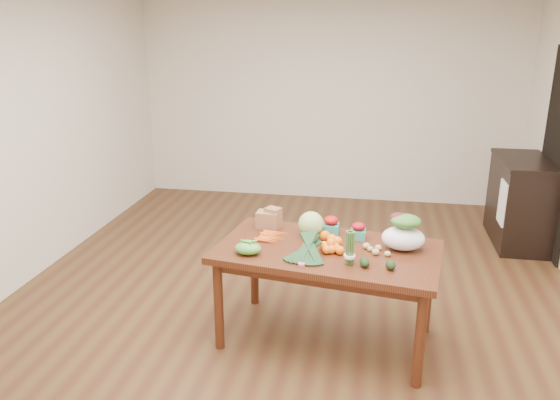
% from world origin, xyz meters
% --- Properties ---
extents(floor, '(6.00, 6.00, 0.00)m').
position_xyz_m(floor, '(0.00, 0.00, 0.00)').
color(floor, '#52371C').
rests_on(floor, ground).
extents(room_walls, '(5.02, 6.02, 2.70)m').
position_xyz_m(room_walls, '(0.00, 0.00, 1.35)').
color(room_walls, silver).
rests_on(room_walls, floor).
extents(dining_table, '(1.71, 1.11, 0.75)m').
position_xyz_m(dining_table, '(0.34, -0.57, 0.38)').
color(dining_table, '#532513').
rests_on(dining_table, floor).
extents(doorway_dark, '(0.02, 1.00, 2.10)m').
position_xyz_m(doorway_dark, '(2.48, 1.60, 1.05)').
color(doorway_dark, black).
rests_on(doorway_dark, floor).
extents(cabinet, '(0.52, 1.02, 0.94)m').
position_xyz_m(cabinet, '(2.22, 1.74, 0.47)').
color(cabinet, black).
rests_on(cabinet, floor).
extents(dish_towel, '(0.02, 0.28, 0.45)m').
position_xyz_m(dish_towel, '(1.96, 1.40, 0.55)').
color(dish_towel, white).
rests_on(dish_towel, cabinet).
extents(paper_bag, '(0.26, 0.22, 0.16)m').
position_xyz_m(paper_bag, '(-0.17, -0.23, 0.83)').
color(paper_bag, brown).
rests_on(paper_bag, dining_table).
extents(cabbage, '(0.20, 0.20, 0.20)m').
position_xyz_m(cabbage, '(0.19, -0.35, 0.85)').
color(cabbage, '#ACCE77').
rests_on(cabbage, dining_table).
extents(strawberry_basket_a, '(0.14, 0.14, 0.11)m').
position_xyz_m(strawberry_basket_a, '(0.34, -0.27, 0.81)').
color(strawberry_basket_a, red).
rests_on(strawberry_basket_a, dining_table).
extents(strawberry_basket_b, '(0.13, 0.13, 0.10)m').
position_xyz_m(strawberry_basket_b, '(0.55, -0.34, 0.80)').
color(strawberry_basket_b, '#B20B1D').
rests_on(strawberry_basket_b, dining_table).
extents(orange_a, '(0.08, 0.08, 0.08)m').
position_xyz_m(orange_a, '(0.30, -0.42, 0.79)').
color(orange_a, orange).
rests_on(orange_a, dining_table).
extents(orange_b, '(0.07, 0.07, 0.07)m').
position_xyz_m(orange_b, '(0.36, -0.47, 0.79)').
color(orange_b, orange).
rests_on(orange_b, dining_table).
extents(orange_c, '(0.07, 0.07, 0.07)m').
position_xyz_m(orange_c, '(0.40, -0.51, 0.79)').
color(orange_c, orange).
rests_on(orange_c, dining_table).
extents(mandarin_cluster, '(0.20, 0.20, 0.10)m').
position_xyz_m(mandarin_cluster, '(0.37, -0.63, 0.80)').
color(mandarin_cluster, '#FF570F').
rests_on(mandarin_cluster, dining_table).
extents(carrots, '(0.25, 0.27, 0.03)m').
position_xyz_m(carrots, '(-0.10, -0.45, 0.76)').
color(carrots, '#DF5612').
rests_on(carrots, dining_table).
extents(snap_pea_bag, '(0.19, 0.14, 0.09)m').
position_xyz_m(snap_pea_bag, '(-0.21, -0.77, 0.79)').
color(snap_pea_bag, '#569331').
rests_on(snap_pea_bag, dining_table).
extents(kale_bunch, '(0.38, 0.44, 0.16)m').
position_xyz_m(kale_bunch, '(0.21, -0.80, 0.83)').
color(kale_bunch, '#16311A').
rests_on(kale_bunch, dining_table).
extents(asparagus_bundle, '(0.10, 0.13, 0.26)m').
position_xyz_m(asparagus_bundle, '(0.51, -0.83, 0.88)').
color(asparagus_bundle, '#51843C').
rests_on(asparagus_bundle, dining_table).
extents(potato_a, '(0.04, 0.04, 0.04)m').
position_xyz_m(potato_a, '(0.65, -0.57, 0.77)').
color(potato_a, tan).
rests_on(potato_a, dining_table).
extents(potato_b, '(0.05, 0.05, 0.05)m').
position_xyz_m(potato_b, '(0.68, -0.63, 0.77)').
color(potato_b, tan).
rests_on(potato_b, dining_table).
extents(potato_c, '(0.05, 0.04, 0.04)m').
position_xyz_m(potato_c, '(0.70, -0.54, 0.77)').
color(potato_c, '#D6BE7B').
rests_on(potato_c, dining_table).
extents(potato_d, '(0.05, 0.05, 0.05)m').
position_xyz_m(potato_d, '(0.62, -0.53, 0.77)').
color(potato_d, tan).
rests_on(potato_d, dining_table).
extents(potato_e, '(0.05, 0.04, 0.04)m').
position_xyz_m(potato_e, '(0.77, -0.64, 0.77)').
color(potato_e, tan).
rests_on(potato_e, dining_table).
extents(avocado_a, '(0.09, 0.11, 0.06)m').
position_xyz_m(avocado_a, '(0.61, -0.84, 0.78)').
color(avocado_a, black).
rests_on(avocado_a, dining_table).
extents(avocado_b, '(0.09, 0.11, 0.06)m').
position_xyz_m(avocado_b, '(0.78, -0.85, 0.78)').
color(avocado_b, black).
rests_on(avocado_b, dining_table).
extents(salad_bag, '(0.34, 0.28, 0.24)m').
position_xyz_m(salad_bag, '(0.87, -0.49, 0.87)').
color(salad_bag, white).
rests_on(salad_bag, dining_table).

